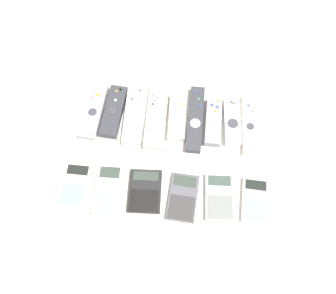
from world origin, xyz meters
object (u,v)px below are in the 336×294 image
(remote_2, at_px, (135,114))
(remote_3, at_px, (156,117))
(remote_0, at_px, (94,111))
(remote_7, at_px, (232,121))
(remote_1, at_px, (114,111))
(remote_6, at_px, (213,122))
(calculator_0, at_px, (75,185))
(calculator_1, at_px, (108,190))
(remote_4, at_px, (177,117))
(calculator_3, at_px, (183,197))
(remote_8, at_px, (250,125))
(remote_5, at_px, (195,119))
(calculator_2, at_px, (145,191))
(calculator_4, at_px, (220,197))
(calculator_5, at_px, (255,200))

(remote_2, relative_size, remote_3, 0.98)
(remote_0, xyz_separation_m, remote_7, (0.42, 0.00, -0.00))
(remote_2, height_order, remote_7, remote_7)
(remote_1, xyz_separation_m, remote_7, (0.36, -0.00, -0.00))
(remote_6, relative_size, calculator_0, 1.24)
(remote_1, xyz_separation_m, remote_6, (0.30, -0.01, 0.00))
(calculator_1, bearing_deg, remote_7, 34.67)
(remote_3, bearing_deg, remote_7, 1.28)
(remote_4, relative_size, calculator_1, 1.08)
(calculator_1, bearing_deg, calculator_0, 174.53)
(remote_2, bearing_deg, calculator_3, -57.67)
(remote_2, distance_m, remote_3, 0.07)
(remote_8, relative_size, calculator_0, 1.53)
(remote_5, height_order, calculator_0, remote_5)
(remote_3, distance_m, remote_7, 0.23)
(remote_1, distance_m, remote_7, 0.36)
(remote_3, bearing_deg, calculator_0, -131.87)
(remote_0, xyz_separation_m, remote_5, (0.31, -0.00, -0.00))
(remote_3, height_order, calculator_2, remote_3)
(remote_4, bearing_deg, remote_7, -1.12)
(remote_1, relative_size, calculator_0, 1.38)
(remote_1, bearing_deg, calculator_1, -81.43)
(remote_2, xyz_separation_m, calculator_3, (0.16, -0.24, -0.00))
(remote_8, distance_m, calculator_4, 0.24)
(calculator_5, bearing_deg, remote_6, 120.52)
(calculator_3, bearing_deg, calculator_1, -176.50)
(remote_3, distance_m, calculator_5, 0.37)
(remote_8, xyz_separation_m, calculator_1, (-0.39, -0.24, -0.00))
(remote_6, relative_size, calculator_5, 1.25)
(calculator_4, bearing_deg, calculator_3, -177.30)
(calculator_0, distance_m, calculator_5, 0.50)
(remote_2, xyz_separation_m, remote_3, (0.07, -0.00, -0.00))
(calculator_1, bearing_deg, calculator_2, 2.58)
(calculator_3, bearing_deg, remote_1, 136.78)
(remote_5, bearing_deg, remote_0, -179.21)
(calculator_0, relative_size, calculator_1, 0.87)
(remote_0, bearing_deg, remote_4, 3.11)
(calculator_4, xyz_separation_m, calculator_5, (0.10, -0.00, -0.00))
(remote_8, xyz_separation_m, calculator_2, (-0.29, -0.23, -0.00))
(remote_8, bearing_deg, calculator_4, -110.87)
(remote_5, bearing_deg, remote_2, -179.38)
(remote_3, bearing_deg, remote_8, -0.66)
(remote_2, xyz_separation_m, remote_7, (0.29, 0.00, 0.00))
(calculator_0, bearing_deg, remote_5, 37.15)
(calculator_0, distance_m, calculator_4, 0.40)
(remote_5, distance_m, calculator_3, 0.24)
(remote_3, height_order, calculator_5, remote_3)
(calculator_0, relative_size, calculator_5, 1.01)
(calculator_5, bearing_deg, calculator_1, -176.49)
(remote_7, relative_size, calculator_5, 1.30)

